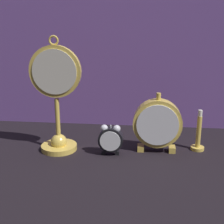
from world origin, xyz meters
TOP-DOWN VIEW (x-y plane):
  - ground_plane at (0.00, 0.00)m, footprint 4.00×4.00m
  - fabric_backdrop_drape at (0.00, 0.33)m, footprint 1.71×0.01m
  - pocket_watch_on_stand at (-0.17, 0.06)m, footprint 0.16×0.11m
  - alarm_clock_twin_bell at (-0.00, 0.04)m, footprint 0.08×0.03m
  - mantel_clock_silver at (0.14, 0.08)m, footprint 0.15×0.04m
  - brass_candlestick at (0.27, 0.11)m, footprint 0.04×0.04m

SIDE VIEW (x-z plane):
  - ground_plane at x=0.00m, z-range 0.00..0.00m
  - brass_candlestick at x=0.27m, z-range -0.02..0.11m
  - alarm_clock_twin_bell at x=0.00m, z-range 0.01..0.10m
  - mantel_clock_silver at x=0.14m, z-range 0.00..0.18m
  - pocket_watch_on_stand at x=-0.17m, z-range -0.02..0.33m
  - fabric_backdrop_drape at x=0.00m, z-range 0.00..0.77m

